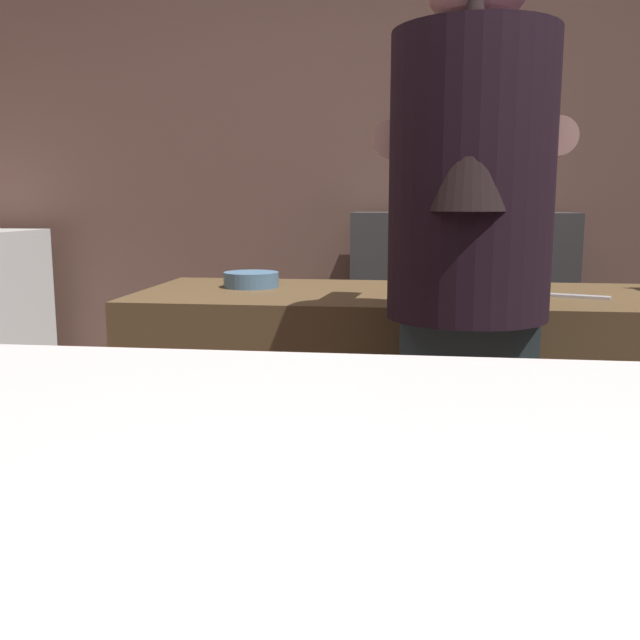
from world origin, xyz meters
The scene contains 8 objects.
wall_back centered at (0.00, 2.20, 1.35)m, with size 5.20×0.10×2.70m, color brown.
prep_counter centered at (0.35, 0.69, 0.45)m, with size 2.10×0.60×0.90m, color brown.
back_shelf centered at (0.28, 1.92, 0.55)m, with size 0.96×0.36×1.10m, color #373637.
bartender centered at (0.18, 0.23, 0.99)m, with size 0.45×0.53×1.71m.
mixing_bowl centered at (-0.41, 0.75, 0.92)m, with size 0.16×0.16×0.04m, color #4A708F.
chefs_knife centered at (0.46, 0.64, 0.90)m, with size 0.24×0.03×0.01m, color silver.
bottle_olive_oil centered at (0.29, 1.93, 1.17)m, with size 0.05×0.05×0.17m.
bottle_vinegar centered at (0.55, 1.91, 1.18)m, with size 0.06×0.06×0.20m.
Camera 1 is at (0.06, -1.30, 1.15)m, focal length 39.82 mm.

